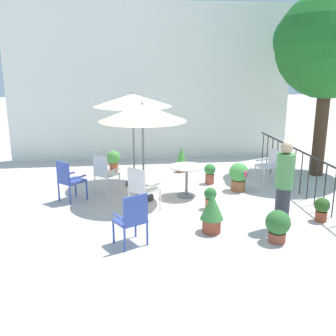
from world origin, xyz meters
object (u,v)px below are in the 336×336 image
shade_tree (330,45)px  cafe_table_0 (187,175)px  potted_plant_8 (212,211)px  potted_plant_0 (322,208)px  patio_umbrella_0 (143,114)px  patio_chair_3 (132,217)px  potted_plant_4 (210,197)px  patio_chair_0 (269,163)px  potted_plant_1 (181,159)px  patio_chair_4 (69,179)px  potted_plant_6 (210,173)px  potted_plant_3 (278,225)px  patio_chair_1 (141,187)px  potted_plant_7 (239,175)px  potted_plant_5 (113,159)px  patio_umbrella_1 (133,102)px  patio_chair_2 (104,172)px  standing_person (284,185)px

shade_tree → cafe_table_0: 5.06m
potted_plant_8 → potted_plant_0: bearing=6.6°
patio_umbrella_0 → potted_plant_0: bearing=-26.7°
cafe_table_0 → potted_plant_8: bearing=-86.6°
patio_chair_3 → potted_plant_4: bearing=42.9°
patio_chair_0 → potted_plant_1: (-2.09, 1.22, -0.13)m
potted_plant_1 → potted_plant_8: potted_plant_8 is taller
patio_chair_4 → potted_plant_6: size_ratio=1.78×
potted_plant_3 → potted_plant_8: size_ratio=0.77×
patio_umbrella_0 → patio_chair_1: patio_umbrella_0 is taller
shade_tree → potted_plant_7: 4.16m
patio_umbrella_0 → patio_chair_4: patio_umbrella_0 is taller
patio_chair_3 → potted_plant_8: 1.48m
shade_tree → cafe_table_0: bearing=-160.3°
potted_plant_1 → potted_plant_5: 1.92m
patio_chair_4 → potted_plant_8: (2.74, -1.98, -0.12)m
patio_umbrella_1 → potted_plant_7: bearing=-16.9°
patio_chair_0 → patio_chair_1: size_ratio=0.89×
potted_plant_6 → patio_umbrella_0: bearing=-150.2°
patio_umbrella_1 → potted_plant_4: (1.51, -1.86, -1.82)m
patio_chair_1 → potted_plant_5: bearing=100.6°
cafe_table_0 → potted_plant_1: size_ratio=1.12×
patio_umbrella_1 → potted_plant_0: patio_umbrella_1 is taller
potted_plant_4 → potted_plant_5: (-2.05, 3.27, 0.09)m
potted_plant_4 → patio_chair_0: bearing=42.1°
patio_chair_2 → patio_umbrella_0: bearing=-32.4°
patio_chair_0 → potted_plant_5: patio_chair_0 is taller
patio_umbrella_1 → cafe_table_0: patio_umbrella_1 is taller
shade_tree → patio_chair_3: shade_tree is taller
potted_plant_3 → standing_person: (0.28, 0.52, 0.53)m
shade_tree → patio_chair_2: 6.52m
patio_chair_2 → potted_plant_4: 2.61m
patio_chair_1 → potted_plant_4: (1.43, 0.04, -0.29)m
potted_plant_0 → potted_plant_3: (-1.20, -0.78, 0.05)m
patio_umbrella_0 → potted_plant_3: patio_umbrella_0 is taller
potted_plant_3 → potted_plant_4: size_ratio=1.22×
patio_chair_2 → cafe_table_0: bearing=-13.5°
potted_plant_7 → potted_plant_8: potted_plant_8 is taller
patio_chair_4 → potted_plant_3: size_ratio=1.63×
patio_chair_0 → patio_chair_1: (-3.37, -1.79, 0.06)m
patio_chair_2 → potted_plant_5: bearing=84.9°
potted_plant_4 → potted_plant_7: (0.94, 1.12, 0.12)m
potted_plant_4 → potted_plant_5: bearing=122.1°
patio_umbrella_1 → potted_plant_1: bearing=39.2°
patio_chair_3 → potted_plant_0: 3.71m
shade_tree → potted_plant_5: 6.46m
patio_umbrella_1 → patio_chair_0: 3.80m
potted_plant_3 → potted_plant_6: bearing=96.6°
patio_umbrella_0 → patio_umbrella_1: bearing=98.9°
patio_chair_0 → patio_chair_3: (-3.60, -3.29, 0.03)m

